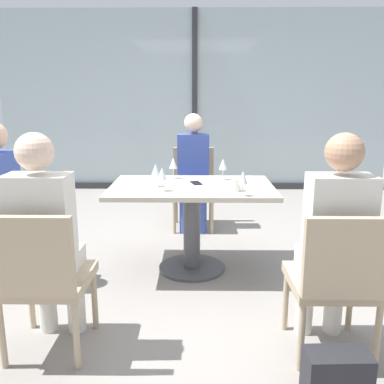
# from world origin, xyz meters

# --- Properties ---
(ground_plane) EXTENTS (12.00, 12.00, 0.00)m
(ground_plane) POSITION_xyz_m (0.00, 0.00, 0.00)
(ground_plane) COLOR gray
(window_wall_backdrop) EXTENTS (5.96, 0.10, 2.70)m
(window_wall_backdrop) POSITION_xyz_m (0.00, 3.20, 1.21)
(window_wall_backdrop) COLOR #A4B7BC
(window_wall_backdrop) RESTS_ON ground_plane
(dining_table_main) EXTENTS (1.32, 0.86, 0.73)m
(dining_table_main) POSITION_xyz_m (0.00, 0.00, 0.55)
(dining_table_main) COLOR #BCB29E
(dining_table_main) RESTS_ON ground_plane
(chair_front_right) EXTENTS (0.46, 0.50, 0.87)m
(chair_front_right) POSITION_xyz_m (0.80, -1.24, 0.50)
(chair_front_right) COLOR tan
(chair_front_right) RESTS_ON ground_plane
(chair_near_window) EXTENTS (0.46, 0.51, 0.87)m
(chair_near_window) POSITION_xyz_m (0.00, 1.24, 0.50)
(chair_near_window) COLOR tan
(chair_near_window) RESTS_ON ground_plane
(chair_front_left) EXTENTS (0.46, 0.50, 0.87)m
(chair_front_left) POSITION_xyz_m (-0.80, -1.24, 0.50)
(chair_front_left) COLOR tan
(chair_front_left) RESTS_ON ground_plane
(person_front_right) EXTENTS (0.34, 0.39, 1.26)m
(person_front_right) POSITION_xyz_m (0.80, -1.13, 0.70)
(person_front_right) COLOR silver
(person_front_right) RESTS_ON ground_plane
(person_near_window) EXTENTS (0.34, 0.39, 1.26)m
(person_near_window) POSITION_xyz_m (-0.00, 1.13, 0.70)
(person_near_window) COLOR #384C9E
(person_near_window) RESTS_ON ground_plane
(person_front_left) EXTENTS (0.34, 0.39, 1.26)m
(person_front_left) POSITION_xyz_m (-0.80, -1.13, 0.70)
(person_front_left) COLOR silver
(person_front_left) RESTS_ON ground_plane
(person_side_end) EXTENTS (0.39, 0.34, 1.26)m
(person_side_end) POSITION_xyz_m (-1.37, -0.32, 0.70)
(person_side_end) COLOR #384C9E
(person_side_end) RESTS_ON ground_plane
(wine_glass_0) EXTENTS (0.07, 0.07, 0.18)m
(wine_glass_0) POSITION_xyz_m (0.37, -0.37, 0.86)
(wine_glass_0) COLOR silver
(wine_glass_0) RESTS_ON dining_table_main
(wine_glass_1) EXTENTS (0.07, 0.07, 0.18)m
(wine_glass_1) POSITION_xyz_m (0.27, 0.23, 0.86)
(wine_glass_1) COLOR silver
(wine_glass_1) RESTS_ON dining_table_main
(wine_glass_2) EXTENTS (0.07, 0.07, 0.18)m
(wine_glass_2) POSITION_xyz_m (-0.22, -0.21, 0.86)
(wine_glass_2) COLOR silver
(wine_glass_2) RESTS_ON dining_table_main
(wine_glass_3) EXTENTS (0.07, 0.07, 0.18)m
(wine_glass_3) POSITION_xyz_m (-0.17, 0.29, 0.86)
(wine_glass_3) COLOR silver
(wine_glass_3) RESTS_ON dining_table_main
(wine_glass_4) EXTENTS (0.07, 0.07, 0.18)m
(wine_glass_4) POSITION_xyz_m (-0.29, -0.06, 0.86)
(wine_glass_4) COLOR silver
(wine_glass_4) RESTS_ON dining_table_main
(coffee_cup) EXTENTS (0.08, 0.08, 0.09)m
(coffee_cup) POSITION_xyz_m (0.34, -0.20, 0.78)
(coffee_cup) COLOR white
(coffee_cup) RESTS_ON dining_table_main
(cell_phone_on_table) EXTENTS (0.11, 0.16, 0.01)m
(cell_phone_on_table) POSITION_xyz_m (0.03, 0.07, 0.73)
(cell_phone_on_table) COLOR black
(cell_phone_on_table) RESTS_ON dining_table_main
(handbag_0) EXTENTS (0.31, 0.17, 0.28)m
(handbag_0) POSITION_xyz_m (0.70, -1.60, 0.14)
(handbag_0) COLOR #232328
(handbag_0) RESTS_ON ground_plane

